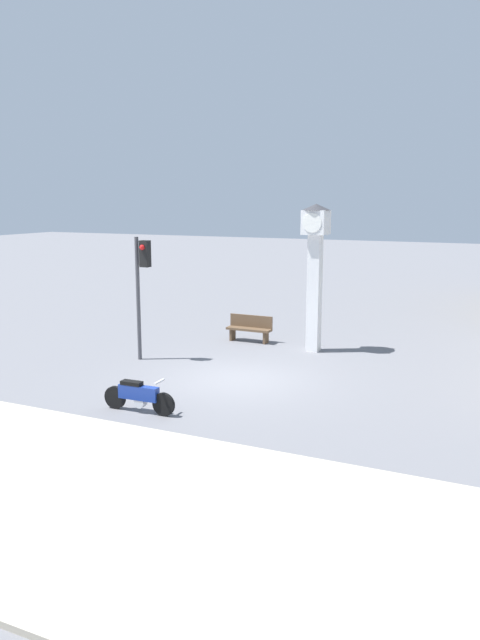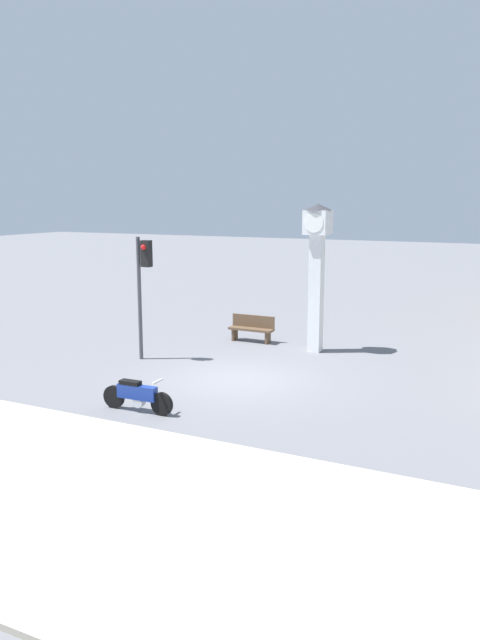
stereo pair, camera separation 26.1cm
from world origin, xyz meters
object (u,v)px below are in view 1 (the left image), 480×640
object	(u,v)px
clock_tower	(315,256)
traffic_light	(142,276)
bench	(250,328)
motorcycle	(139,396)

from	to	relation	value
clock_tower	traffic_light	world-z (taller)	clock_tower
traffic_light	bench	world-z (taller)	traffic_light
clock_tower	traffic_light	xyz separation A→B (m)	(-4.41, -3.33, -0.49)
clock_tower	traffic_light	distance (m)	5.55
motorcycle	bench	distance (m)	7.92
traffic_light	motorcycle	bearing A→B (deg)	-57.72
motorcycle	bench	bearing A→B (deg)	93.03
motorcycle	traffic_light	xyz separation A→B (m)	(-2.62, 4.15, 2.23)
motorcycle	traffic_light	bearing A→B (deg)	120.35
motorcycle	clock_tower	size ratio (longest dim) A/B	0.39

